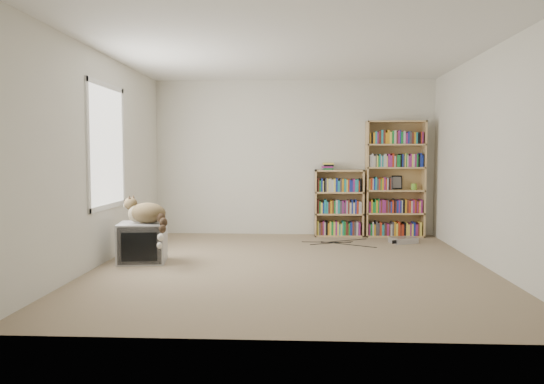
{
  "coord_description": "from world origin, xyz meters",
  "views": [
    {
      "loc": [
        0.09,
        -6.12,
        1.29
      ],
      "look_at": [
        -0.28,
        1.0,
        0.8
      ],
      "focal_mm": 35.0,
      "sensor_mm": 36.0,
      "label": 1
    }
  ],
  "objects_px": {
    "cat": "(149,216)",
    "bookcase_tall": "(395,182)",
    "dvd_player": "(403,240)",
    "bookcase_short": "(339,205)",
    "crt_tv": "(143,243)"
  },
  "relations": [
    {
      "from": "crt_tv",
      "to": "cat",
      "type": "xyz_separation_m",
      "value": [
        0.11,
        -0.08,
        0.33
      ]
    },
    {
      "from": "cat",
      "to": "dvd_player",
      "type": "relative_size",
      "value": 1.8
    },
    {
      "from": "bookcase_tall",
      "to": "bookcase_short",
      "type": "relative_size",
      "value": 1.73
    },
    {
      "from": "cat",
      "to": "bookcase_tall",
      "type": "xyz_separation_m",
      "value": [
        3.29,
        2.31,
        0.3
      ]
    },
    {
      "from": "crt_tv",
      "to": "dvd_player",
      "type": "relative_size",
      "value": 1.71
    },
    {
      "from": "bookcase_tall",
      "to": "bookcase_short",
      "type": "distance_m",
      "value": 0.96
    },
    {
      "from": "crt_tv",
      "to": "bookcase_short",
      "type": "height_order",
      "value": "bookcase_short"
    },
    {
      "from": "crt_tv",
      "to": "bookcase_tall",
      "type": "xyz_separation_m",
      "value": [
        3.41,
        2.23,
        0.63
      ]
    },
    {
      "from": "crt_tv",
      "to": "cat",
      "type": "height_order",
      "value": "cat"
    },
    {
      "from": "bookcase_tall",
      "to": "dvd_player",
      "type": "distance_m",
      "value": 1.06
    },
    {
      "from": "bookcase_tall",
      "to": "bookcase_short",
      "type": "xyz_separation_m",
      "value": [
        -0.88,
        -0.0,
        -0.38
      ]
    },
    {
      "from": "cat",
      "to": "dvd_player",
      "type": "distance_m",
      "value": 3.74
    },
    {
      "from": "bookcase_tall",
      "to": "dvd_player",
      "type": "xyz_separation_m",
      "value": [
        0.02,
        -0.66,
        -0.83
      ]
    },
    {
      "from": "cat",
      "to": "dvd_player",
      "type": "bearing_deg",
      "value": 38.27
    },
    {
      "from": "cat",
      "to": "bookcase_tall",
      "type": "bearing_deg",
      "value": 46.81
    }
  ]
}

